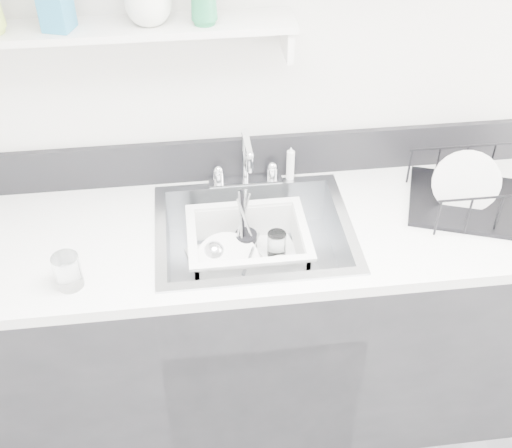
{
  "coord_description": "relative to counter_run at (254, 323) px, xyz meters",
  "views": [
    {
      "loc": [
        -0.19,
        -0.4,
        2.26
      ],
      "look_at": [
        0.0,
        1.14,
        0.98
      ],
      "focal_mm": 45.0,
      "sensor_mm": 36.0,
      "label": 1
    }
  ],
  "objects": [
    {
      "name": "ladle",
      "position": [
        -0.06,
        -0.02,
        0.35
      ],
      "size": [
        0.31,
        0.19,
        0.08
      ],
      "primitive_type": null,
      "rotation": [
        0.0,
        0.0,
        -0.3
      ],
      "color": "silver",
      "rests_on": "wash_tub"
    },
    {
      "name": "counter_run",
      "position": [
        0.0,
        0.0,
        0.0
      ],
      "size": [
        3.2,
        0.62,
        0.92
      ],
      "color": "black",
      "rests_on": "ground"
    },
    {
      "name": "backsplash",
      "position": [
        0.0,
        0.3,
        0.54
      ],
      "size": [
        3.2,
        0.02,
        0.16
      ],
      "primitive_type": "cube",
      "color": "black",
      "rests_on": "counter_run"
    },
    {
      "name": "room_shell",
      "position": [
        0.0,
        -0.8,
        1.22
      ],
      "size": [
        3.5,
        3.0,
        2.6
      ],
      "color": "silver",
      "rests_on": "ground"
    },
    {
      "name": "wash_tub",
      "position": [
        -0.02,
        0.01,
        0.37
      ],
      "size": [
        0.46,
        0.41,
        0.15
      ],
      "primitive_type": null,
      "rotation": [
        0.0,
        0.0,
        0.25
      ],
      "color": "white",
      "rests_on": "sink"
    },
    {
      "name": "faucet",
      "position": [
        0.0,
        0.25,
        0.52
      ],
      "size": [
        0.26,
        0.18,
        0.23
      ],
      "color": "silver",
      "rests_on": "counter_run"
    },
    {
      "name": "bowl_small",
      "position": [
        0.09,
        -0.06,
        0.32
      ],
      "size": [
        0.15,
        0.15,
        0.04
      ],
      "primitive_type": "imported",
      "rotation": [
        0.0,
        0.0,
        0.39
      ],
      "color": "white",
      "rests_on": "wash_tub"
    },
    {
      "name": "tumbler_in_tub",
      "position": [
        0.08,
        0.03,
        0.35
      ],
      "size": [
        0.08,
        0.08,
        0.09
      ],
      "primitive_type": "cylinder",
      "rotation": [
        0.0,
        0.0,
        0.26
      ],
      "color": "white",
      "rests_on": "wash_tub"
    },
    {
      "name": "utensil_cup",
      "position": [
        -0.02,
        0.05,
        0.36
      ],
      "size": [
        0.07,
        0.07,
        0.25
      ],
      "rotation": [
        0.0,
        0.0,
        -0.11
      ],
      "color": "black",
      "rests_on": "wash_tub"
    },
    {
      "name": "plate_stack",
      "position": [
        -0.08,
        -0.04,
        0.33
      ],
      "size": [
        0.26,
        0.25,
        0.1
      ],
      "rotation": [
        0.0,
        0.0,
        -0.18
      ],
      "color": "white",
      "rests_on": "wash_tub"
    },
    {
      "name": "side_sprayer",
      "position": [
        0.16,
        0.25,
        0.53
      ],
      "size": [
        0.03,
        0.03,
        0.14
      ],
      "primitive_type": "cylinder",
      "color": "white",
      "rests_on": "counter_run"
    },
    {
      "name": "sink",
      "position": [
        0.0,
        0.0,
        0.37
      ],
      "size": [
        0.64,
        0.52,
        0.2
      ],
      "primitive_type": null,
      "color": "silver",
      "rests_on": "counter_run"
    },
    {
      "name": "wall_shelf",
      "position": [
        -0.35,
        0.23,
        1.05
      ],
      "size": [
        1.0,
        0.16,
        0.12
      ],
      "color": "silver",
      "rests_on": "room_shell"
    },
    {
      "name": "tumbler_counter",
      "position": [
        -0.57,
        -0.19,
        0.51
      ],
      "size": [
        0.09,
        0.09,
        0.11
      ],
      "primitive_type": "cylinder",
      "rotation": [
        0.0,
        0.0,
        -0.15
      ],
      "color": "white",
      "rests_on": "counter_run"
    },
    {
      "name": "dish_rack",
      "position": [
        0.77,
        0.03,
        0.54
      ],
      "size": [
        0.53,
        0.47,
        0.16
      ],
      "primitive_type": null,
      "rotation": [
        0.0,
        0.0,
        -0.35
      ],
      "color": "black",
      "rests_on": "counter_run"
    }
  ]
}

